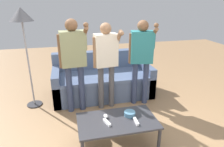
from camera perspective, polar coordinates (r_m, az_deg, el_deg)
ground_plane at (r=3.18m, az=1.13°, el=-16.41°), size 12.00×12.00×0.00m
couch at (r=4.20m, az=-2.77°, el=-2.01°), size 1.96×0.93×0.85m
coffee_table at (r=2.74m, az=1.50°, el=-13.84°), size 1.04×0.60×0.41m
snack_bowl at (r=2.80m, az=5.02°, el=-11.23°), size 0.15×0.15×0.06m
game_remote_nunchuk at (r=2.75m, az=-1.80°, el=-11.92°), size 0.06×0.09×0.05m
floor_lamp at (r=3.70m, az=-24.12°, el=13.44°), size 0.38×0.38×1.77m
player_left at (r=3.38m, az=-10.86°, el=4.91°), size 0.49×0.32×1.61m
player_center at (r=3.45m, az=-1.70°, el=4.75°), size 0.48×0.35×1.54m
player_right at (r=3.63m, az=8.35°, el=5.63°), size 0.46×0.38×1.56m
game_remote_wand_near at (r=2.64m, az=-1.43°, el=-13.62°), size 0.08×0.16×0.03m
game_remote_wand_far at (r=2.68m, az=6.81°, el=-13.27°), size 0.04×0.16×0.03m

